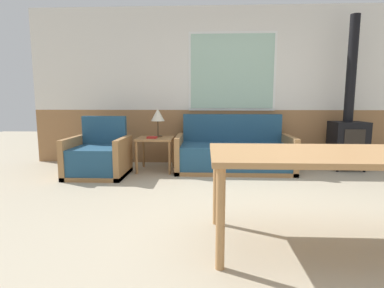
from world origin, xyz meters
name	(u,v)px	position (x,y,z in m)	size (l,w,h in m)	color
ground_plane	(261,220)	(0.00, 0.00, 0.00)	(16.00, 16.00, 0.00)	#B2A58C
wall_back	(236,86)	(0.00, 2.63, 1.36)	(7.20, 0.09, 2.70)	#996B42
couch	(233,154)	(-0.08, 2.04, 0.26)	(1.82, 0.87, 0.88)	#9E7042
armchair	(99,158)	(-2.11, 1.60, 0.27)	(0.84, 0.77, 0.87)	#9E7042
side_table	(156,143)	(-1.32, 1.97, 0.45)	(0.56, 0.56, 0.53)	#9E7042
table_lamp	(158,116)	(-1.29, 2.07, 0.87)	(0.22, 0.22, 0.46)	#4C3823
book_stack	(152,137)	(-1.35, 1.87, 0.55)	(0.15, 0.13, 0.03)	#B22823
dining_table	(328,161)	(0.39, -0.48, 0.66)	(1.74, 0.86, 0.73)	#B27F4C
wood_stove	(348,129)	(1.76, 2.18, 0.66)	(0.52, 0.45, 2.43)	black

